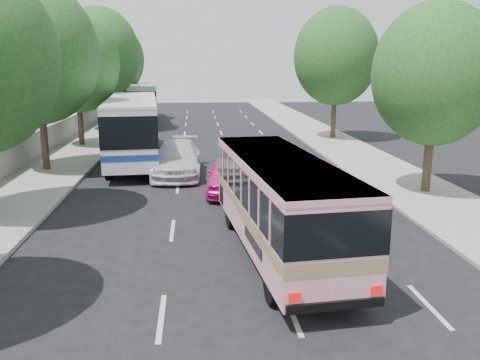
{
  "coord_description": "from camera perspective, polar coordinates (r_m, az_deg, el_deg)",
  "views": [
    {
      "loc": [
        -1.08,
        -12.28,
        5.46
      ],
      "look_at": [
        0.4,
        4.34,
        1.6
      ],
      "focal_mm": 38.0,
      "sensor_mm": 36.0,
      "label": 1
    }
  ],
  "objects": [
    {
      "name": "tour_coach_front",
      "position": [
        28.96,
        -11.91,
        6.18
      ],
      "size": [
        3.56,
        12.1,
        3.57
      ],
      "rotation": [
        0.0,
        0.0,
        0.08
      ],
      "color": "white",
      "rests_on": "ground"
    },
    {
      "name": "tree_right_far",
      "position": [
        37.62,
        10.89,
        13.81
      ],
      "size": [
        6.0,
        6.0,
        9.35
      ],
      "color": "#38281E",
      "rests_on": "ground"
    },
    {
      "name": "pink_bus",
      "position": [
        14.52,
        4.52,
        -1.74
      ],
      "size": [
        3.13,
        9.09,
        2.84
      ],
      "rotation": [
        0.0,
        0.0,
        0.1
      ],
      "color": "pink",
      "rests_on": "ground"
    },
    {
      "name": "low_wall",
      "position": [
        33.88,
        -20.9,
        4.43
      ],
      "size": [
        0.3,
        90.0,
        1.5
      ],
      "primitive_type": "cube",
      "color": "#9E998E",
      "rests_on": "sidewalk_left"
    },
    {
      "name": "tree_right_near",
      "position": [
        22.5,
        21.34,
        11.5
      ],
      "size": [
        5.1,
        5.1,
        7.95
      ],
      "color": "#38281E",
      "rests_on": "ground"
    },
    {
      "name": "tour_coach_rear",
      "position": [
        50.02,
        -11.21,
        8.94
      ],
      "size": [
        4.04,
        11.97,
        3.51
      ],
      "rotation": [
        0.0,
        0.0,
        0.13
      ],
      "color": "silver",
      "rests_on": "ground"
    },
    {
      "name": "sidewalk_left",
      "position": [
        33.56,
        -17.83,
        3.16
      ],
      "size": [
        4.0,
        90.0,
        0.15
      ],
      "primitive_type": "cube",
      "color": "#9E998E",
      "rests_on": "ground"
    },
    {
      "name": "ground",
      "position": [
        13.48,
        -0.06,
        -10.86
      ],
      "size": [
        120.0,
        120.0,
        0.0
      ],
      "primitive_type": "plane",
      "color": "black",
      "rests_on": "ground"
    },
    {
      "name": "tree_left_d",
      "position": [
        35.02,
        -17.81,
        12.7
      ],
      "size": [
        5.52,
        5.52,
        8.6
      ],
      "color": "#38281E",
      "rests_on": "ground"
    },
    {
      "name": "tree_left_f",
      "position": [
        50.79,
        -14.02,
        13.26
      ],
      "size": [
        5.88,
        5.88,
        9.16
      ],
      "color": "#38281E",
      "rests_on": "ground"
    },
    {
      "name": "white_pickup",
      "position": [
        25.33,
        -7.09,
        2.4
      ],
      "size": [
        2.45,
        5.78,
        1.67
      ],
      "primitive_type": "imported",
      "rotation": [
        0.0,
        0.0,
        -0.02
      ],
      "color": "silver",
      "rests_on": "ground"
    },
    {
      "name": "taxi_roof_sign",
      "position": [
        21.66,
        -1.1,
        2.96
      ],
      "size": [
        0.57,
        0.24,
        0.18
      ],
      "primitive_type": "cube",
      "rotation": [
        0.0,
        0.0,
        -0.11
      ],
      "color": "silver",
      "rests_on": "pink_taxi"
    },
    {
      "name": "sidewalk_right",
      "position": [
        34.1,
        11.31,
        3.66
      ],
      "size": [
        4.0,
        90.0,
        0.12
      ],
      "primitive_type": "cube",
      "color": "#9E998E",
      "rests_on": "ground"
    },
    {
      "name": "tree_left_c",
      "position": [
        27.29,
        -21.77,
        13.52
      ],
      "size": [
        6.0,
        6.0,
        9.35
      ],
      "color": "#38281E",
      "rests_on": "ground"
    },
    {
      "name": "tree_left_e",
      "position": [
        42.87,
        -15.42,
        13.87
      ],
      "size": [
        6.3,
        6.3,
        9.82
      ],
      "color": "#38281E",
      "rests_on": "ground"
    },
    {
      "name": "pink_taxi",
      "position": [
        21.83,
        -1.09,
        0.68
      ],
      "size": [
        2.37,
        4.83,
        1.58
      ],
      "primitive_type": "imported",
      "rotation": [
        0.0,
        0.0,
        -0.11
      ],
      "color": "#EC1497",
      "rests_on": "ground"
    }
  ]
}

